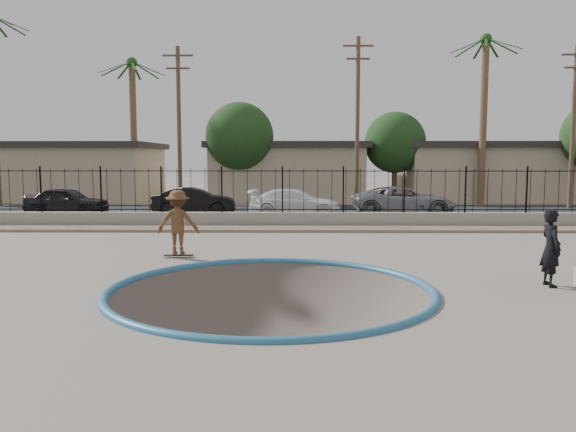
# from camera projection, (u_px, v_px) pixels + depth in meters

# --- Properties ---
(ground) EXTENTS (120.00, 120.00, 2.20)m
(ground) POSITION_uv_depth(u_px,v_px,m) (283.00, 247.00, 25.00)
(ground) COLOR #6F665C
(ground) RESTS_ON ground
(bowl_pit) EXTENTS (6.84, 6.84, 1.80)m
(bowl_pit) POSITION_uv_depth(u_px,v_px,m) (271.00, 291.00, 11.96)
(bowl_pit) COLOR #4A3F39
(bowl_pit) RESTS_ON ground
(coping_ring) EXTENTS (7.04, 7.04, 0.20)m
(coping_ring) POSITION_uv_depth(u_px,v_px,m) (271.00, 291.00, 11.96)
(coping_ring) COLOR #296385
(coping_ring) RESTS_ON ground
(rock_strip) EXTENTS (42.00, 1.60, 0.11)m
(rock_strip) POSITION_uv_depth(u_px,v_px,m) (282.00, 229.00, 22.10)
(rock_strip) COLOR #957E62
(rock_strip) RESTS_ON ground
(retaining_wall) EXTENTS (42.00, 0.45, 0.60)m
(retaining_wall) POSITION_uv_depth(u_px,v_px,m) (283.00, 220.00, 23.17)
(retaining_wall) COLOR gray
(retaining_wall) RESTS_ON ground
(fence) EXTENTS (40.00, 0.04, 1.80)m
(fence) POSITION_uv_depth(u_px,v_px,m) (282.00, 191.00, 23.05)
(fence) COLOR black
(fence) RESTS_ON retaining_wall
(street) EXTENTS (90.00, 8.00, 0.04)m
(street) POSITION_uv_depth(u_px,v_px,m) (285.00, 211.00, 29.86)
(street) COLOR black
(street) RESTS_ON ground
(house_west) EXTENTS (11.60, 8.60, 3.90)m
(house_west) POSITION_uv_depth(u_px,v_px,m) (74.00, 171.00, 39.30)
(house_west) COLOR tan
(house_west) RESTS_ON ground
(house_center) EXTENTS (10.60, 8.60, 3.90)m
(house_center) POSITION_uv_depth(u_px,v_px,m) (288.00, 171.00, 39.11)
(house_center) COLOR tan
(house_center) RESTS_ON ground
(house_east) EXTENTS (12.60, 8.60, 3.90)m
(house_east) POSITION_uv_depth(u_px,v_px,m) (489.00, 171.00, 38.94)
(house_east) COLOR tan
(house_east) RESTS_ON ground
(palm_mid) EXTENTS (2.30, 2.30, 9.30)m
(palm_mid) POSITION_uv_depth(u_px,v_px,m) (133.00, 98.00, 36.27)
(palm_mid) COLOR brown
(palm_mid) RESTS_ON ground
(palm_right) EXTENTS (2.30, 2.30, 10.30)m
(palm_right) POSITION_uv_depth(u_px,v_px,m) (485.00, 84.00, 33.95)
(palm_right) COLOR brown
(palm_right) RESTS_ON ground
(utility_pole_left) EXTENTS (1.70, 0.24, 9.00)m
(utility_pole_left) POSITION_uv_depth(u_px,v_px,m) (179.00, 125.00, 31.45)
(utility_pole_left) COLOR #473323
(utility_pole_left) RESTS_ON ground
(utility_pole_mid) EXTENTS (1.70, 0.24, 9.50)m
(utility_pole_mid) POSITION_uv_depth(u_px,v_px,m) (357.00, 120.00, 31.30)
(utility_pole_mid) COLOR #473323
(utility_pole_mid) RESTS_ON ground
(utility_pole_right) EXTENTS (1.70, 0.24, 9.00)m
(utility_pole_right) POSITION_uv_depth(u_px,v_px,m) (573.00, 124.00, 31.18)
(utility_pole_right) COLOR #473323
(utility_pole_right) RESTS_ON ground
(street_tree_left) EXTENTS (4.32, 4.32, 6.36)m
(street_tree_left) POSITION_uv_depth(u_px,v_px,m) (239.00, 137.00, 35.44)
(street_tree_left) COLOR #473323
(street_tree_left) RESTS_ON ground
(street_tree_mid) EXTENTS (3.96, 3.96, 5.83)m
(street_tree_mid) POSITION_uv_depth(u_px,v_px,m) (395.00, 143.00, 36.35)
(street_tree_mid) COLOR #473323
(street_tree_mid) RESTS_ON ground
(skater) EXTENTS (1.18, 0.68, 1.83)m
(skater) POSITION_uv_depth(u_px,v_px,m) (178.00, 226.00, 15.88)
(skater) COLOR brown
(skater) RESTS_ON ground
(skateboard) EXTENTS (0.86, 0.29, 0.07)m
(skateboard) POSITION_uv_depth(u_px,v_px,m) (179.00, 255.00, 15.97)
(skateboard) COLOR black
(skateboard) RESTS_ON ground
(videographer) EXTENTS (0.44, 0.64, 1.70)m
(videographer) POSITION_uv_depth(u_px,v_px,m) (551.00, 248.00, 12.31)
(videographer) COLOR black
(videographer) RESTS_ON ground
(car_a) EXTENTS (4.07, 1.80, 1.36)m
(car_a) POSITION_uv_depth(u_px,v_px,m) (67.00, 201.00, 27.80)
(car_a) COLOR black
(car_a) RESTS_ON street
(car_b) EXTENTS (4.16, 1.70, 1.34)m
(car_b) POSITION_uv_depth(u_px,v_px,m) (194.00, 201.00, 27.86)
(car_b) COLOR black
(car_b) RESTS_ON street
(car_c) EXTENTS (4.61, 2.20, 1.30)m
(car_c) POSITION_uv_depth(u_px,v_px,m) (295.00, 202.00, 27.29)
(car_c) COLOR white
(car_c) RESTS_ON street
(car_d) EXTENTS (5.10, 2.41, 1.41)m
(car_d) POSITION_uv_depth(u_px,v_px,m) (404.00, 201.00, 27.73)
(car_d) COLOR gray
(car_d) RESTS_ON street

